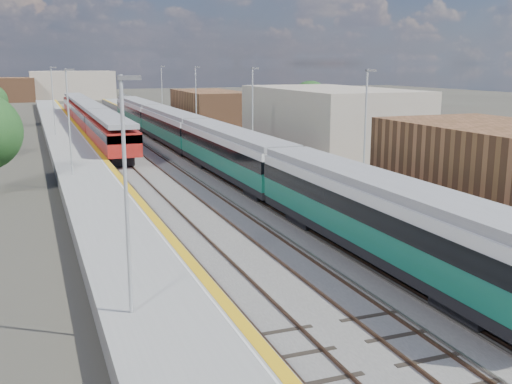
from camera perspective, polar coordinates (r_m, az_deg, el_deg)
ground at (r=62.18m, az=-8.64°, el=3.82°), size 320.00×320.00×0.00m
ballast_bed at (r=64.19m, az=-11.09°, el=4.02°), size 10.50×155.00×0.06m
tracks at (r=65.91m, az=-10.83°, el=4.31°), size 8.96×160.00×0.17m
platform_right at (r=65.77m, az=-4.61°, el=4.84°), size 4.70×155.00×8.52m
platform_left at (r=63.35m, az=-17.18°, el=4.05°), size 4.30×155.00×8.52m
green_train at (r=55.39m, az=-5.63°, el=5.29°), size 2.96×82.38×3.26m
red_train at (r=80.71m, az=-15.58°, el=6.98°), size 2.96×59.96×3.73m
tree_d at (r=76.27m, az=5.19°, el=8.64°), size 4.99×4.99×6.76m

